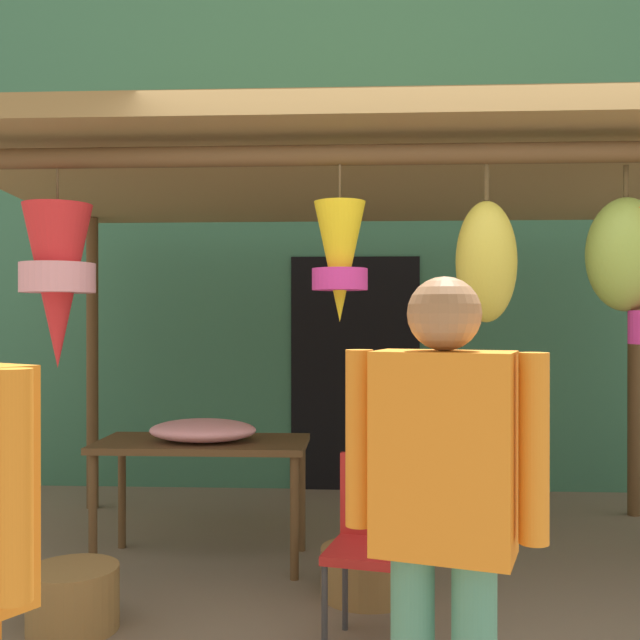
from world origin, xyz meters
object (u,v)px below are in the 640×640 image
at_px(wicker_basket_spare, 73,599).
at_px(vendor_in_orange, 443,503).
at_px(flower_heap_on_table, 205,430).
at_px(wicker_basket_by_table, 368,572).
at_px(folding_chair, 378,533).
at_px(display_table, 203,455).

relative_size(wicker_basket_spare, vendor_in_orange, 0.27).
xyz_separation_m(wicker_basket_spare, vendor_in_orange, (1.60, -1.28, 0.79)).
distance_m(flower_heap_on_table, wicker_basket_by_table, 1.26).
distance_m(flower_heap_on_table, vendor_in_orange, 2.52).
bearing_deg(wicker_basket_spare, folding_chair, -2.80).
xyz_separation_m(folding_chair, wicker_basket_by_table, (-0.04, 0.58, -0.38)).
relative_size(folding_chair, vendor_in_orange, 0.53).
height_order(wicker_basket_spare, vendor_in_orange, vendor_in_orange).
height_order(display_table, vendor_in_orange, vendor_in_orange).
bearing_deg(vendor_in_orange, flower_heap_on_table, 117.53).
bearing_deg(wicker_basket_spare, vendor_in_orange, -38.81).
height_order(flower_heap_on_table, vendor_in_orange, vendor_in_orange).
bearing_deg(folding_chair, wicker_basket_spare, 177.20).
relative_size(flower_heap_on_table, wicker_basket_by_table, 1.27).
bearing_deg(flower_heap_on_table, display_table, 116.02).
bearing_deg(display_table, vendor_in_orange, -62.50).
relative_size(wicker_basket_by_table, vendor_in_orange, 0.31).
distance_m(folding_chair, wicker_basket_by_table, 0.69).
bearing_deg(folding_chair, display_table, 133.94).
bearing_deg(folding_chair, wicker_basket_by_table, 93.88).
bearing_deg(display_table, wicker_basket_by_table, -26.36).
xyz_separation_m(display_table, folding_chair, (1.03, -1.07, -0.15)).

